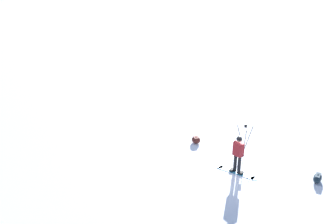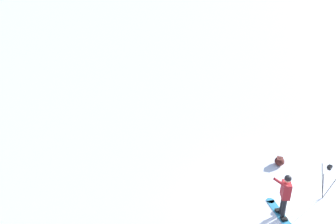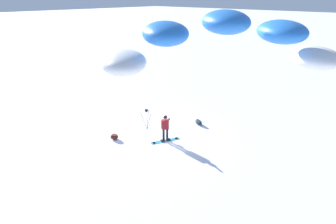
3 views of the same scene
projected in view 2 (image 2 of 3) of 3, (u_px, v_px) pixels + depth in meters
name	position (u px, v px, depth m)	size (l,w,h in m)	color
ground_plane	(299.00, 214.00, 12.64)	(300.00, 300.00, 0.00)	white
snowboarder	(285.00, 192.00, 12.10)	(0.47, 0.76, 1.71)	black
snowboard	(281.00, 215.00, 12.55)	(1.73, 0.96, 0.10)	teal
camera_tripod	(328.00, 175.00, 12.95)	(0.74, 0.58, 1.42)	#262628
gear_bag_small	(280.00, 161.00, 15.21)	(0.59, 0.61, 0.33)	#4C1E19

